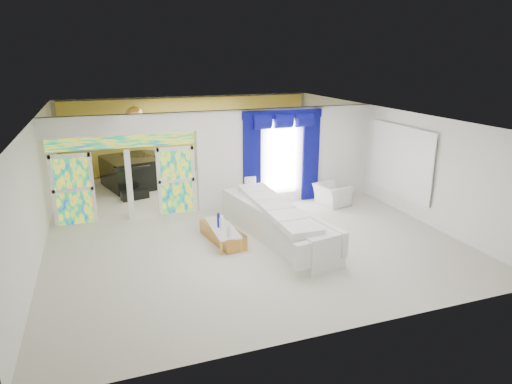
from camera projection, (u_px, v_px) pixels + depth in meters
name	position (u px, v px, depth m)	size (l,w,h in m)	color
floor	(233.00, 217.00, 13.02)	(12.00, 12.00, 0.00)	#B7AF9E
dividing_wall	(288.00, 155.00, 14.17)	(5.70, 0.18, 3.00)	white
dividing_header	(121.00, 125.00, 12.21)	(4.30, 0.18, 0.55)	white
stained_panel_left	(73.00, 190.00, 12.27)	(0.95, 0.04, 2.00)	#994C3F
stained_panel_right	(176.00, 180.00, 13.18)	(0.95, 0.04, 2.00)	#994C3F
stained_transom	(123.00, 142.00, 12.35)	(4.00, 0.05, 0.35)	#994C3F
window_pane	(282.00, 158.00, 14.01)	(1.00, 0.02, 2.30)	white
blue_drape_left	(252.00, 162.00, 13.68)	(0.55, 0.10, 2.80)	#08044D
blue_drape_right	(311.00, 157.00, 14.32)	(0.55, 0.10, 2.80)	#08044D
blue_pelmet	(283.00, 114.00, 13.58)	(2.60, 0.12, 0.25)	#08044D
wall_mirror	(401.00, 160.00, 13.24)	(0.04, 2.70, 1.90)	white
gold_curtains	(190.00, 134.00, 17.90)	(9.70, 0.12, 2.90)	gold
white_sofa	(276.00, 224.00, 11.42)	(0.93, 4.34, 0.83)	silver
coffee_table	(222.00, 234.00, 11.32)	(0.55, 1.66, 0.37)	#B67E39
console_table	(259.00, 200.00, 14.02)	(1.14, 0.36, 0.38)	white
table_lamp	(250.00, 186.00, 13.79)	(0.36, 0.36, 0.58)	white
armchair	(332.00, 195.00, 14.08)	(1.00, 0.87, 0.65)	silver
grand_piano	(130.00, 172.00, 15.99)	(1.59, 2.08, 1.05)	black
piano_bench	(135.00, 195.00, 14.66)	(0.88, 0.34, 0.29)	black
tv_console	(71.00, 188.00, 14.52)	(0.57, 0.51, 0.82)	#A88254
chandelier	(134.00, 116.00, 14.57)	(0.60, 0.60, 0.60)	gold
decanters	(223.00, 223.00, 11.38)	(0.13, 0.93, 0.18)	white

